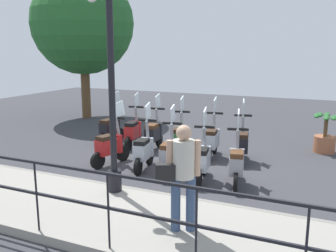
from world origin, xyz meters
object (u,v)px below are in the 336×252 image
at_px(pedestrian_with_bag, 182,170).
at_px(scooter_far_1, 212,140).
at_px(scooter_near_2, 169,154).
at_px(scooter_far_0, 242,143).
at_px(scooter_near_3, 144,150).
at_px(lamp_post_near, 112,97).
at_px(scooter_near_0, 237,163).
at_px(scooter_far_3, 154,133).
at_px(scooter_near_4, 110,146).
at_px(tree_large, 83,23).
at_px(scooter_far_2, 179,138).
at_px(scooter_far_5, 111,128).
at_px(potted_palm, 325,136).
at_px(scooter_near_1, 202,159).
at_px(scooter_far_4, 133,131).

distance_m(pedestrian_with_bag, scooter_far_1, 4.40).
relative_size(pedestrian_with_bag, scooter_near_2, 1.03).
bearing_deg(scooter_far_0, scooter_near_3, 116.18).
distance_m(lamp_post_near, scooter_near_0, 2.90).
bearing_deg(scooter_far_1, scooter_near_2, 158.22).
bearing_deg(scooter_far_3, scooter_near_4, 162.75).
bearing_deg(scooter_near_3, scooter_far_1, -44.20).
bearing_deg(scooter_near_3, pedestrian_with_bag, -151.50).
relative_size(tree_large, scooter_far_2, 3.73).
bearing_deg(scooter_far_0, scooter_far_1, 74.61).
distance_m(scooter_far_1, scooter_far_3, 1.70).
bearing_deg(scooter_near_0, lamp_post_near, 117.48).
distance_m(scooter_near_4, scooter_far_1, 2.61).
bearing_deg(lamp_post_near, scooter_near_2, -13.73).
relative_size(pedestrian_with_bag, tree_large, 0.28).
xyz_separation_m(scooter_near_3, scooter_near_4, (0.00, 0.92, 0.00)).
bearing_deg(scooter_near_3, scooter_far_3, 9.97).
relative_size(tree_large, scooter_far_0, 3.73).
relative_size(scooter_near_3, scooter_far_5, 1.00).
height_order(lamp_post_near, potted_palm, lamp_post_near).
xyz_separation_m(scooter_near_1, scooter_far_3, (1.82, 2.05, 0.00)).
bearing_deg(scooter_near_0, potted_palm, -37.25).
distance_m(potted_palm, scooter_far_2, 3.98).
bearing_deg(scooter_near_2, scooter_near_0, -100.44).
distance_m(scooter_near_2, scooter_far_1, 1.76).
distance_m(scooter_near_1, scooter_far_1, 1.80).
relative_size(scooter_near_1, scooter_near_2, 1.00).
distance_m(scooter_near_3, scooter_far_5, 2.68).
bearing_deg(scooter_far_3, scooter_far_2, -107.82).
bearing_deg(tree_large, scooter_far_4, -129.33).
height_order(scooter_near_2, scooter_far_2, same).
bearing_deg(scooter_far_3, scooter_far_1, -96.65).
height_order(scooter_near_1, scooter_far_5, same).
distance_m(scooter_near_2, scooter_far_4, 2.61).
distance_m(pedestrian_with_bag, scooter_far_3, 5.07).
height_order(scooter_near_4, scooter_far_4, same).
distance_m(scooter_far_2, scooter_far_4, 1.53).
xyz_separation_m(pedestrian_with_bag, scooter_far_3, (4.31, 2.59, -0.60)).
distance_m(tree_large, scooter_far_2, 7.37).
relative_size(potted_palm, scooter_far_2, 0.69).
height_order(scooter_far_1, scooter_far_5, same).
xyz_separation_m(potted_palm, scooter_far_4, (-1.67, 5.01, 0.04)).
height_order(scooter_far_0, scooter_far_2, same).
distance_m(tree_large, potted_palm, 9.79).
distance_m(scooter_near_0, scooter_near_2, 1.52).
relative_size(scooter_far_2, scooter_far_3, 1.00).
relative_size(lamp_post_near, scooter_far_4, 2.62).
bearing_deg(scooter_far_4, scooter_near_2, -141.84).
height_order(lamp_post_near, scooter_near_0, lamp_post_near).
relative_size(scooter_far_0, scooter_far_3, 1.00).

